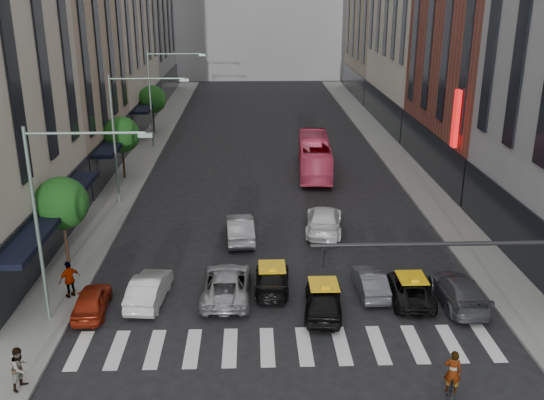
{
  "coord_description": "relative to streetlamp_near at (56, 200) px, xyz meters",
  "views": [
    {
      "loc": [
        -1.57,
        -20.91,
        14.56
      ],
      "look_at": [
        -0.53,
        9.14,
        4.0
      ],
      "focal_mm": 40.0,
      "sensor_mm": 36.0,
      "label": 1
    }
  ],
  "objects": [
    {
      "name": "rider",
      "position": [
        15.83,
        -6.11,
        -4.23
      ],
      "size": [
        0.74,
        0.59,
        1.76
      ],
      "primitive_type": "imported",
      "rotation": [
        0.0,
        0.0,
        2.84
      ],
      "color": "gray",
      "rests_on": "motorcycle"
    },
    {
      "name": "car_white_front",
      "position": [
        3.39,
        1.7,
        -5.21
      ],
      "size": [
        1.87,
        4.35,
        1.39
      ],
      "primitive_type": "imported",
      "rotation": [
        0.0,
        0.0,
        3.05
      ],
      "color": "#BABABA",
      "rests_on": "ground"
    },
    {
      "name": "streetlamp_mid",
      "position": [
        0.0,
        16.0,
        0.0
      ],
      "size": [
        5.38,
        0.25,
        9.0
      ],
      "color": "gray",
      "rests_on": "sidewalk_left"
    },
    {
      "name": "car_grey_mid",
      "position": [
        14.34,
        2.2,
        -5.29
      ],
      "size": [
        1.43,
        3.79,
        1.24
      ],
      "primitive_type": "imported",
      "rotation": [
        0.0,
        0.0,
        3.17
      ],
      "color": "#43454B",
      "rests_on": "ground"
    },
    {
      "name": "taxi_center",
      "position": [
        11.77,
        0.32,
        -5.17
      ],
      "size": [
        2.2,
        4.49,
        1.48
      ],
      "primitive_type": "imported",
      "rotation": [
        0.0,
        0.0,
        3.03
      ],
      "color": "black",
      "rests_on": "ground"
    },
    {
      "name": "streetlamp_near",
      "position": [
        0.0,
        0.0,
        0.0
      ],
      "size": [
        5.38,
        0.25,
        9.0
      ],
      "color": "gray",
      "rests_on": "sidewalk_left"
    },
    {
      "name": "motorcycle",
      "position": [
        15.83,
        -6.11,
        -5.51
      ],
      "size": [
        0.95,
        1.6,
        0.8
      ],
      "primitive_type": "imported",
      "rotation": [
        0.0,
        0.0,
        2.84
      ],
      "color": "black",
      "rests_on": "ground"
    },
    {
      "name": "streetlamp_far",
      "position": [
        0.0,
        32.0,
        0.0
      ],
      "size": [
        5.38,
        0.25,
        9.0
      ],
      "color": "gray",
      "rests_on": "sidewalk_left"
    },
    {
      "name": "traffic_signal",
      "position": [
        17.74,
        -5.0,
        -1.43
      ],
      "size": [
        10.1,
        0.2,
        6.0
      ],
      "color": "black",
      "rests_on": "ground"
    },
    {
      "name": "tree_mid",
      "position": [
        -1.76,
        22.0,
        -2.25
      ],
      "size": [
        2.88,
        2.88,
        4.95
      ],
      "color": "black",
      "rests_on": "sidewalk_left"
    },
    {
      "name": "building_left_b",
      "position": [
        -6.96,
        24.0,
        6.1
      ],
      "size": [
        8.0,
        16.0,
        24.0
      ],
      "primitive_type": "cube",
      "color": "tan",
      "rests_on": "ground"
    },
    {
      "name": "car_grey_curb",
      "position": [
        18.42,
        0.98,
        -5.21
      ],
      "size": [
        1.95,
        4.76,
        1.38
      ],
      "primitive_type": "imported",
      "rotation": [
        0.0,
        0.0,
        3.15
      ],
      "color": "#3D3E44",
      "rests_on": "ground"
    },
    {
      "name": "liberty_sign",
      "position": [
        22.64,
        16.0,
        0.1
      ],
      "size": [
        0.3,
        0.7,
        4.0
      ],
      "color": "red",
      "rests_on": "ground"
    },
    {
      "name": "car_silver",
      "position": [
        7.14,
        2.08,
        -5.19
      ],
      "size": [
        2.44,
        5.16,
        1.43
      ],
      "primitive_type": "imported",
      "rotation": [
        0.0,
        0.0,
        3.13
      ],
      "color": "gray",
      "rests_on": "ground"
    },
    {
      "name": "pedestrian_near",
      "position": [
        -0.36,
        -5.15,
        -4.89
      ],
      "size": [
        0.92,
        1.02,
        1.73
      ],
      "primitive_type": "imported",
      "rotation": [
        0.0,
        0.0,
        1.19
      ],
      "color": "gray",
      "rests_on": "sidewalk_left"
    },
    {
      "name": "car_row2_left",
      "position": [
        7.71,
        9.27,
        -5.15
      ],
      "size": [
        1.89,
        4.65,
        1.5
      ],
      "primitive_type": "imported",
      "rotation": [
        0.0,
        0.0,
        3.21
      ],
      "color": "gray",
      "rests_on": "ground"
    },
    {
      "name": "tree_far",
      "position": [
        -1.76,
        38.0,
        -2.25
      ],
      "size": [
        2.88,
        2.88,
        4.95
      ],
      "color": "black",
      "rests_on": "sidewalk_left"
    },
    {
      "name": "ground",
      "position": [
        10.04,
        -4.0,
        -5.9
      ],
      "size": [
        160.0,
        160.0,
        0.0
      ],
      "primitive_type": "plane",
      "color": "black",
      "rests_on": "ground"
    },
    {
      "name": "sidewalk_left",
      "position": [
        -1.46,
        26.0,
        -5.83
      ],
      "size": [
        3.0,
        96.0,
        0.15
      ],
      "primitive_type": "cube",
      "color": "slate",
      "rests_on": "ground"
    },
    {
      "name": "car_row2_right",
      "position": [
        12.96,
        10.45,
        -5.13
      ],
      "size": [
        2.84,
        5.55,
        1.54
      ],
      "primitive_type": "imported",
      "rotation": [
        0.0,
        0.0,
        3.01
      ],
      "color": "white",
      "rests_on": "ground"
    },
    {
      "name": "taxi_left",
      "position": [
        9.43,
        2.8,
        -5.29
      ],
      "size": [
        1.92,
        4.3,
        1.22
      ],
      "primitive_type": "imported",
      "rotation": [
        0.0,
        0.0,
        3.09
      ],
      "color": "black",
      "rests_on": "ground"
    },
    {
      "name": "pedestrian_far",
      "position": [
        -0.5,
        2.06,
        -4.82
      ],
      "size": [
        1.11,
        1.1,
        1.88
      ],
      "primitive_type": "imported",
      "rotation": [
        0.0,
        0.0,
        3.91
      ],
      "color": "gray",
      "rests_on": "sidewalk_left"
    },
    {
      "name": "tree_near",
      "position": [
        -1.76,
        6.0,
        -2.25
      ],
      "size": [
        2.88,
        2.88,
        4.95
      ],
      "color": "black",
      "rests_on": "sidewalk_left"
    },
    {
      "name": "sidewalk_right",
      "position": [
        21.54,
        26.0,
        -5.83
      ],
      "size": [
        3.0,
        96.0,
        0.15
      ],
      "primitive_type": "cube",
      "color": "slate",
      "rests_on": "ground"
    },
    {
      "name": "bus",
      "position": [
        13.67,
        23.43,
        -4.45
      ],
      "size": [
        3.11,
        10.58,
        2.91
      ],
      "primitive_type": "imported",
      "rotation": [
        0.0,
        0.0,
        3.08
      ],
      "color": "#EA446B",
      "rests_on": "ground"
    },
    {
      "name": "car_red",
      "position": [
        0.84,
        0.71,
        -5.28
      ],
      "size": [
        1.66,
        3.73,
        1.25
      ],
      "primitive_type": "imported",
      "rotation": [
        0.0,
        0.0,
        3.19
      ],
      "color": "maroon",
      "rests_on": "ground"
    },
    {
      "name": "taxi_right",
      "position": [
        16.22,
        1.45,
        -5.32
      ],
      "size": [
        2.32,
        4.39,
        1.18
      ],
      "primitive_type": "imported",
      "rotation": [
        0.0,
        0.0,
        3.05
      ],
      "color": "black",
      "rests_on": "ground"
    },
    {
      "name": "building_right_b",
      "position": [
        27.04,
        23.0,
        7.1
      ],
      "size": [
        8.0,
        18.0,
        26.0
      ],
      "primitive_type": "cube",
      "color": "brown",
      "rests_on": "ground"
    }
  ]
}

